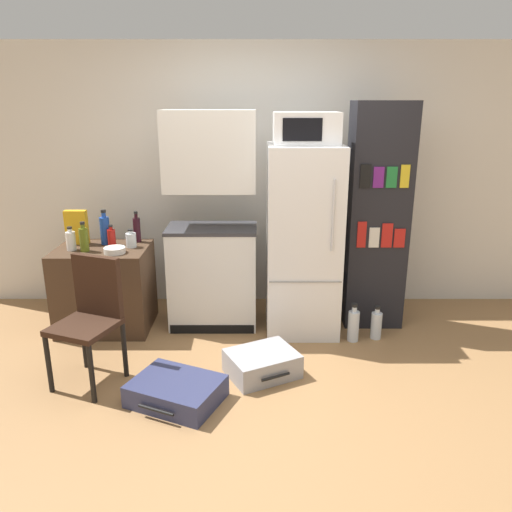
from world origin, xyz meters
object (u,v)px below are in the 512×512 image
object	(u,v)px
bottle_olive_oil	(83,239)
water_bottle_front	(376,325)
suitcase_small_flat	(261,363)
bottle_ketchup_red	(111,237)
bottle_wine_dark	(136,229)
bottle_blue_soda	(104,230)
bottle_milk_white	(70,240)
kitchen_hutch	(211,231)
microwave	(305,128)
cereal_box	(76,227)
side_table	(104,288)
suitcase_large_flat	(176,391)
bottle_clear_short	(130,240)
bowl	(114,250)
chair	(91,310)
bookshelf	(376,218)
water_bottle_middle	(353,325)
refrigerator	(302,241)

from	to	relation	value
bottle_olive_oil	water_bottle_front	bearing A→B (deg)	-3.22
suitcase_small_flat	bottle_olive_oil	bearing A→B (deg)	127.08
bottle_ketchup_red	bottle_wine_dark	world-z (taller)	bottle_wine_dark
bottle_blue_soda	bottle_milk_white	world-z (taller)	bottle_blue_soda
kitchen_hutch	microwave	bearing A→B (deg)	-6.57
cereal_box	suitcase_small_flat	size ratio (longest dim) A/B	0.49
side_table	microwave	bearing A→B (deg)	-0.44
bottle_olive_oil	suitcase_large_flat	distance (m)	1.60
bottle_clear_short	bowl	bearing A→B (deg)	-119.02
microwave	suitcase_large_flat	distance (m)	2.24
side_table	bottle_blue_soda	xyz separation A→B (m)	(0.01, 0.13, 0.50)
bottle_olive_oil	bottle_milk_white	xyz separation A→B (m)	(-0.12, 0.03, -0.02)
side_table	bottle_clear_short	distance (m)	0.51
bottle_blue_soda	chair	size ratio (longest dim) A/B	0.34
bottle_blue_soda	bowl	world-z (taller)	bottle_blue_soda
bookshelf	suitcase_small_flat	xyz separation A→B (m)	(-1.01, -0.95, -0.89)
bookshelf	water_bottle_middle	bearing A→B (deg)	-119.73
chair	suitcase_small_flat	world-z (taller)	chair
kitchen_hutch	water_bottle_front	size ratio (longest dim) A/B	6.35
bottle_wine_dark	suitcase_small_flat	size ratio (longest dim) A/B	0.46
bottle_blue_soda	bowl	xyz separation A→B (m)	(0.15, -0.28, -0.11)
bottle_blue_soda	bottle_olive_oil	xyz separation A→B (m)	(-0.11, -0.22, -0.02)
bottle_blue_soda	bottle_olive_oil	bearing A→B (deg)	-117.24
bottle_olive_oil	side_table	bearing A→B (deg)	40.47
bottle_clear_short	cereal_box	size ratio (longest dim) A/B	0.53
side_table	refrigerator	size ratio (longest dim) A/B	0.49
bottle_clear_short	water_bottle_middle	distance (m)	2.04
bookshelf	suitcase_small_flat	size ratio (longest dim) A/B	3.22
bookshelf	bottle_olive_oil	bearing A→B (deg)	-175.03
bookshelf	bottle_wine_dark	size ratio (longest dim) A/B	7.03
refrigerator	water_bottle_middle	world-z (taller)	refrigerator
kitchen_hutch	bottle_milk_white	distance (m)	1.19
bookshelf	water_bottle_front	size ratio (longest dim) A/B	6.59
refrigerator	suitcase_small_flat	bearing A→B (deg)	-113.55
bottle_blue_soda	kitchen_hutch	bearing A→B (deg)	-3.14
refrigerator	microwave	bearing A→B (deg)	-107.53
bottle_milk_white	bowl	world-z (taller)	bottle_milk_white
bottle_wine_dark	bottle_olive_oil	world-z (taller)	bottle_wine_dark
side_table	cereal_box	xyz separation A→B (m)	(-0.24, 0.14, 0.52)
chair	bottle_olive_oil	bearing A→B (deg)	130.97
bottle_olive_oil	suitcase_small_flat	xyz separation A→B (m)	(1.49, -0.73, -0.76)
bottle_blue_soda	bowl	distance (m)	0.33
bookshelf	bottle_milk_white	distance (m)	2.63
bottle_clear_short	side_table	bearing A→B (deg)	-173.45
cereal_box	refrigerator	bearing A→B (deg)	-4.31
refrigerator	side_table	bearing A→B (deg)	179.61
cereal_box	water_bottle_front	size ratio (longest dim) A/B	1.01
refrigerator	bottle_ketchup_red	world-z (taller)	refrigerator
microwave	bowl	world-z (taller)	microwave
side_table	chair	xyz separation A→B (m)	(0.17, -0.87, 0.17)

